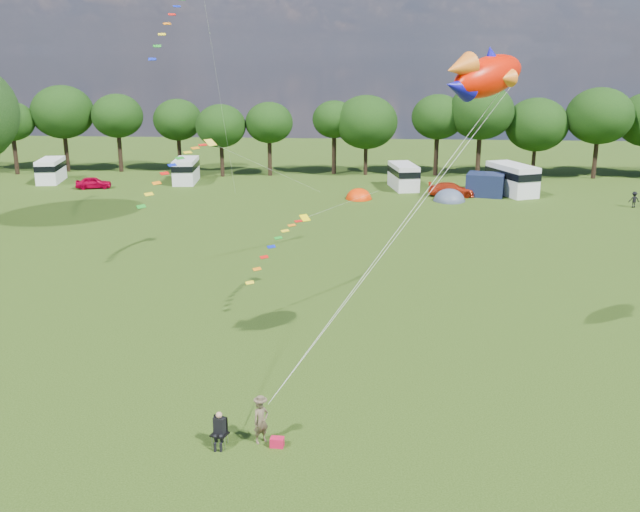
# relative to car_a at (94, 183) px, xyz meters

# --- Properties ---
(ground_plane) EXTENTS (180.00, 180.00, 0.00)m
(ground_plane) POSITION_rel_car_a_xyz_m (26.11, -45.08, -0.60)
(ground_plane) COLOR black
(ground_plane) RESTS_ON ground
(tree_line) EXTENTS (102.98, 10.98, 10.27)m
(tree_line) POSITION_rel_car_a_xyz_m (31.41, 9.92, 5.75)
(tree_line) COLOR black
(tree_line) RESTS_ON ground
(car_a) EXTENTS (3.85, 2.24, 1.20)m
(car_a) POSITION_rel_car_a_xyz_m (0.00, 0.00, 0.00)
(car_a) COLOR #B30027
(car_a) RESTS_ON ground
(car_c) EXTENTS (4.47, 2.08, 1.31)m
(car_c) POSITION_rel_car_a_xyz_m (36.33, -1.41, 0.05)
(car_c) COLOR #AF260D
(car_c) RESTS_ON ground
(car_d) EXTENTS (6.10, 3.82, 1.54)m
(car_d) POSITION_rel_car_a_xyz_m (41.01, 1.24, 0.17)
(car_d) COLOR black
(car_d) RESTS_ON ground
(campervan_a) EXTENTS (3.03, 5.37, 2.48)m
(campervan_a) POSITION_rel_car_a_xyz_m (-5.98, 3.40, 0.73)
(campervan_a) COLOR white
(campervan_a) RESTS_ON ground
(campervan_b) EXTENTS (2.71, 5.41, 2.56)m
(campervan_b) POSITION_rel_car_a_xyz_m (8.66, 4.10, 0.77)
(campervan_b) COLOR silver
(campervan_b) RESTS_ON ground
(campervan_c) EXTENTS (3.21, 5.52, 2.54)m
(campervan_c) POSITION_rel_car_a_xyz_m (31.79, 2.26, 0.76)
(campervan_c) COLOR silver
(campervan_c) RESTS_ON ground
(campervan_d) EXTENTS (4.68, 6.53, 2.95)m
(campervan_d) POSITION_rel_car_a_xyz_m (42.35, 0.18, 0.98)
(campervan_d) COLOR white
(campervan_d) RESTS_ON ground
(tent_orange) EXTENTS (2.53, 2.77, 1.98)m
(tent_orange) POSITION_rel_car_a_xyz_m (27.35, -3.35, -0.58)
(tent_orange) COLOR #F03203
(tent_orange) RESTS_ON ground
(tent_greyblue) EXTENTS (3.02, 3.31, 2.25)m
(tent_greyblue) POSITION_rel_car_a_xyz_m (35.91, -3.67, -0.58)
(tent_greyblue) COLOR #444F64
(tent_greyblue) RESTS_ON ground
(awning_navy) EXTENTS (4.11, 3.64, 2.18)m
(awning_navy) POSITION_rel_car_a_xyz_m (39.65, -0.86, 0.49)
(awning_navy) COLOR #141C3A
(awning_navy) RESTS_ON ground
(kite_flyer) EXTENTS (0.72, 0.69, 1.67)m
(kite_flyer) POSITION_rel_car_a_xyz_m (24.75, -47.73, 0.23)
(kite_flyer) COLOR brown
(kite_flyer) RESTS_ON ground
(camp_chair) EXTENTS (0.69, 0.71, 1.36)m
(camp_chair) POSITION_rel_car_a_xyz_m (23.32, -48.07, 0.21)
(camp_chair) COLOR #99999E
(camp_chair) RESTS_ON ground
(kite_bag) EXTENTS (0.50, 0.35, 0.35)m
(kite_bag) POSITION_rel_car_a_xyz_m (25.36, -48.00, -0.43)
(kite_bag) COLOR red
(kite_bag) RESTS_ON ground
(fish_kite) EXTENTS (3.96, 3.67, 2.29)m
(fish_kite) POSITION_rel_car_a_xyz_m (32.69, -42.31, 12.15)
(fish_kite) COLOR #EB1600
(fish_kite) RESTS_ON ground
(streamer_kite_a) EXTENTS (3.38, 5.53, 5.77)m
(streamer_kite_a) POSITION_rel_car_a_xyz_m (14.17, -15.55, 16.14)
(streamer_kite_a) COLOR gold
(streamer_kite_a) RESTS_ON ground
(streamer_kite_b) EXTENTS (4.34, 4.79, 3.84)m
(streamer_kite_b) POSITION_rel_car_a_xyz_m (16.29, -25.38, 6.12)
(streamer_kite_b) COLOR yellow
(streamer_kite_b) RESTS_ON ground
(streamer_kite_c) EXTENTS (3.09, 4.87, 2.77)m
(streamer_kite_c) POSITION_rel_car_a_xyz_m (23.76, -32.79, 3.15)
(streamer_kite_c) COLOR #FFE104
(streamer_kite_c) RESTS_ON ground
(walker_b) EXTENTS (0.98, 0.51, 1.46)m
(walker_b) POSITION_rel_car_a_xyz_m (52.25, -5.42, 0.13)
(walker_b) COLOR black
(walker_b) RESTS_ON ground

